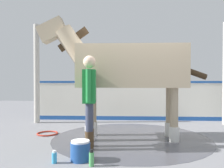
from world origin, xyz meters
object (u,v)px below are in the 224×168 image
Objects in this scene: horse at (126,68)px; bottle_shampoo at (54,157)px; bottle_spray at (91,158)px; wash_bucket at (80,151)px; handler at (89,95)px; hose_coil at (47,133)px.

bottle_shampoo is at bearing 55.64° from horse.
bottle_spray is (-0.37, -1.68, -1.36)m from horse.
wash_bucket is (-0.59, -1.48, -1.32)m from horse.
horse is 2.06m from wash_bucket.
handler is 1.80m from hose_coil.
horse is 1.13m from handler.
horse is 2.19m from bottle_spray.
bottle_spray is (0.22, -0.87, -0.85)m from handler.
horse reaches higher than wash_bucket.
handler is at bearing 90.27° from wash_bucket.
wash_bucket is 1.29× the size of bottle_spray.
horse is 2.30m from hose_coil.
horse reaches higher than hose_coil.
hose_coil is at bearing 127.38° from bottle_spray.
handler reaches higher than bottle_shampoo.
handler reaches higher than wash_bucket.
handler is 8.78× the size of bottle_shampoo.
wash_bucket is at bearing -98.67° from handler.
wash_bucket is 0.65× the size of hose_coil.
bottle_shampoo is at bearing -156.31° from wash_bucket.
horse is 7.49× the size of hose_coil.
bottle_shampoo is (-0.35, -0.82, -0.87)m from handler.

